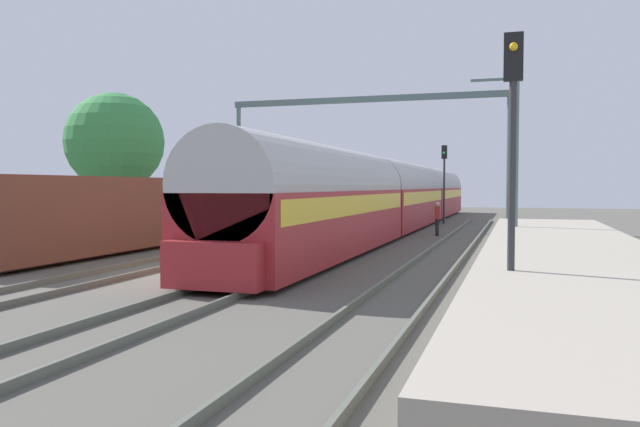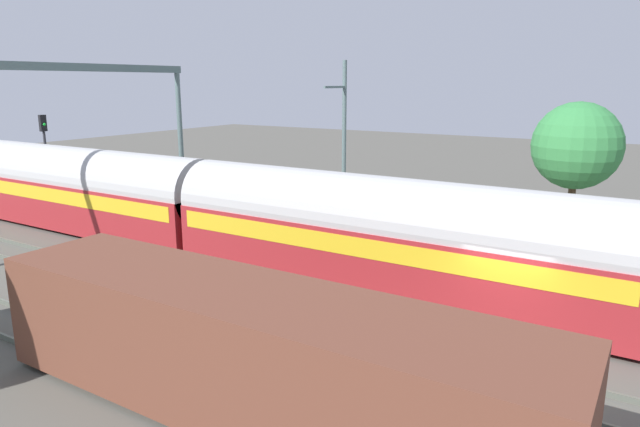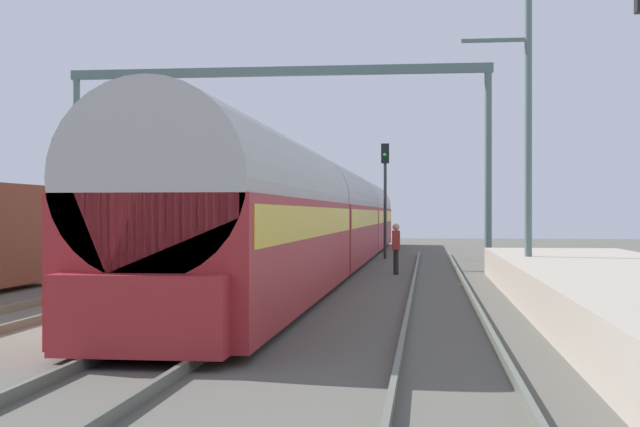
{
  "view_description": "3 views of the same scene",
  "coord_description": "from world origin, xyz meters",
  "px_view_note": "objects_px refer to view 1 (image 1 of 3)",
  "views": [
    {
      "loc": [
        8.71,
        -16.73,
        2.52
      ],
      "look_at": [
        2.08,
        4.38,
        1.56
      ],
      "focal_mm": 35.34,
      "sensor_mm": 36.0,
      "label": 1
    },
    {
      "loc": [
        -14.74,
        -3.45,
        7.04
      ],
      "look_at": [
        1.88,
        6.83,
        2.48
      ],
      "focal_mm": 31.79,
      "sensor_mm": 36.0,
      "label": 2
    },
    {
      "loc": [
        5.9,
        -15.62,
        2.08
      ],
      "look_at": [
        1.04,
        25.74,
        2.06
      ],
      "focal_mm": 51.26,
      "sensor_mm": 36.0,
      "label": 3
    }
  ],
  "objects_px": {
    "passenger_train": "(402,195)",
    "freight_car": "(103,214)",
    "catenary_gantry": "(365,129)",
    "railway_signal_near": "(513,137)",
    "railway_signal_far": "(444,174)",
    "person_crossing": "(437,216)"
  },
  "relations": [
    {
      "from": "railway_signal_far",
      "to": "freight_car",
      "type": "bearing_deg",
      "value": -114.33
    },
    {
      "from": "passenger_train",
      "to": "person_crossing",
      "type": "height_order",
      "value": "passenger_train"
    },
    {
      "from": "person_crossing",
      "to": "catenary_gantry",
      "type": "distance_m",
      "value": 8.32
    },
    {
      "from": "person_crossing",
      "to": "catenary_gantry",
      "type": "height_order",
      "value": "catenary_gantry"
    },
    {
      "from": "person_crossing",
      "to": "railway_signal_far",
      "type": "relative_size",
      "value": 0.33
    },
    {
      "from": "passenger_train",
      "to": "railway_signal_near",
      "type": "height_order",
      "value": "railway_signal_near"
    },
    {
      "from": "passenger_train",
      "to": "catenary_gantry",
      "type": "height_order",
      "value": "catenary_gantry"
    },
    {
      "from": "freight_car",
      "to": "catenary_gantry",
      "type": "distance_m",
      "value": 18.18
    },
    {
      "from": "catenary_gantry",
      "to": "freight_car",
      "type": "bearing_deg",
      "value": -110.71
    },
    {
      "from": "passenger_train",
      "to": "railway_signal_near",
      "type": "bearing_deg",
      "value": -75.29
    },
    {
      "from": "freight_car",
      "to": "person_crossing",
      "type": "distance_m",
      "value": 16.22
    },
    {
      "from": "passenger_train",
      "to": "person_crossing",
      "type": "relative_size",
      "value": 28.44
    },
    {
      "from": "freight_car",
      "to": "railway_signal_far",
      "type": "distance_m",
      "value": 24.9
    },
    {
      "from": "passenger_train",
      "to": "railway_signal_near",
      "type": "distance_m",
      "value": 25.74
    },
    {
      "from": "passenger_train",
      "to": "freight_car",
      "type": "xyz_separation_m",
      "value": [
        -8.31,
        -17.25,
        -0.5
      ]
    },
    {
      "from": "railway_signal_far",
      "to": "catenary_gantry",
      "type": "distance_m",
      "value": 7.76
    },
    {
      "from": "railway_signal_near",
      "to": "catenary_gantry",
      "type": "bearing_deg",
      "value": 109.65
    },
    {
      "from": "railway_signal_near",
      "to": "catenary_gantry",
      "type": "xyz_separation_m",
      "value": [
        -8.61,
        24.1,
        2.47
      ]
    },
    {
      "from": "catenary_gantry",
      "to": "railway_signal_far",
      "type": "bearing_deg",
      "value": 56.93
    },
    {
      "from": "passenger_train",
      "to": "catenary_gantry",
      "type": "xyz_separation_m",
      "value": [
        -2.08,
        -0.76,
        3.95
      ]
    },
    {
      "from": "railway_signal_far",
      "to": "catenary_gantry",
      "type": "height_order",
      "value": "catenary_gantry"
    },
    {
      "from": "railway_signal_near",
      "to": "railway_signal_far",
      "type": "xyz_separation_m",
      "value": [
        -4.61,
        30.23,
        -0.1
      ]
    }
  ]
}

